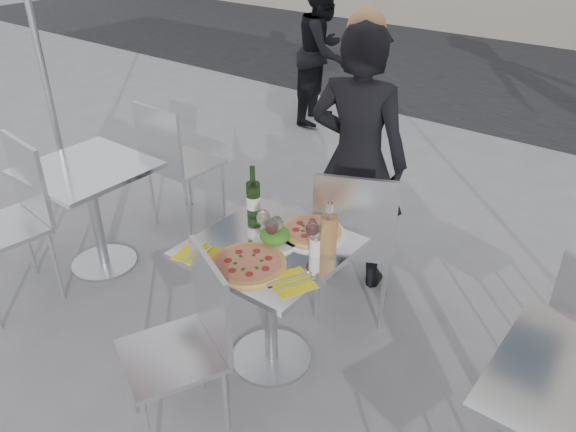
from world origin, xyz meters
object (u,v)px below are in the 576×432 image
Objects in this scene: side_chair_lnear at (14,210)px; salad_plate at (275,237)px; pedestrian_a at (323,52)px; carafe at (329,236)px; wineglass_red_a at (271,227)px; pizza_near at (249,264)px; napkin_right at (292,282)px; main_table at (270,281)px; wineglass_white_a at (263,218)px; chair_far at (355,233)px; sugar_shaker at (316,245)px; pizza_far at (312,232)px; wineglass_white_b at (276,225)px; wineglass_red_b at (312,230)px; side_table_left at (91,196)px; napkin_left at (197,254)px; side_chair_lfar at (173,157)px; woman_diner at (358,161)px; wine_bottle at (253,198)px; chair_near at (190,334)px.

side_chair_lnear reaches higher than salad_plate.
pedestrian_a is 5.28× the size of carafe.
wineglass_red_a is (-0.27, -0.10, -0.01)m from carafe.
side_chair_lnear reaches higher than pizza_near.
carafe is 1.21× the size of napkin_right.
pizza_near reaches higher than main_table.
chair_far is at bearing 69.27° from wineglass_white_a.
wineglass_white_a reaches higher than sugar_shaker.
pizza_far is 1.41× the size of napkin_right.
side_chair_lnear is 6.47× the size of wineglass_white_b.
wineglass_white_b and wineglass_red_b have the same top height.
napkin_right is at bearing -5.48° from side_table_left.
side_chair_lnear reaches higher than wineglass_white_b.
wineglass_white_b is 0.40m from napkin_left.
side_chair_lfar is 1.65m from wineglass_red_a.
pizza_far is 1.60× the size of napkin_left.
pizza_far is at bearing 146.51° from carafe.
woman_diner reaches higher than napkin_left.
wine_bottle is at bearing -172.46° from pizza_far.
wine_bottle is 0.21m from wineglass_white_a.
pedestrian_a is 14.30× the size of sugar_shaker.
woman_diner is at bearing 133.30° from napkin_right.
wineglass_red_b is at bearing 96.03° from woman_diner.
chair_near reaches higher than pizza_near.
pizza_near is 2.22× the size of wineglass_red_a.
main_table is 4.76× the size of wineglass_red_b.
chair_far reaches higher than wineglass_white_a.
carafe reaches higher than chair_far.
side_chair_lnear reaches higher than side_table_left.
side_chair_lfar is at bearing 178.07° from pedestrian_a.
wineglass_red_b is (-0.04, 0.03, 0.06)m from sugar_shaker.
pizza_far is 1.54× the size of salad_plate.
pizza_near is 1.19× the size of wine_bottle.
wine_bottle reaches higher than sugar_shaker.
main_table is at bearing 83.62° from woman_diner.
wineglass_red_a is (1.48, -0.68, 0.27)m from side_chair_lfar.
woman_diner reaches higher than wineglass_white_a.
side_chair_lnear is (-1.60, -0.46, 0.06)m from main_table.
chair_near reaches higher than napkin_left.
main_table is 3.83m from pedestrian_a.
pedestrian_a is 4.00m from pizza_near.
wineglass_white_b is (-0.20, -0.05, 0.06)m from sugar_shaker.
main_table is at bearing -160.75° from carafe.
side_table_left is 0.82× the size of chair_near.
wineglass_white_a is (-0.18, -0.17, 0.09)m from pizza_far.
wineglass_white_a is 0.09m from wineglass_white_b.
main_table is at bearing 111.96° from chair_near.
side_chair_lfar is at bearing 163.27° from pizza_far.
side_table_left is at bearing 86.96° from side_chair_lfar.
woman_diner is 0.92m from sugar_shaker.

